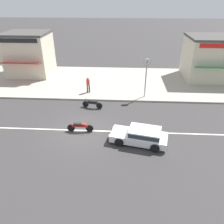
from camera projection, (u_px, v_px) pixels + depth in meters
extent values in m
plane|color=#383535|center=(83.00, 130.00, 16.33)|extent=(160.00, 160.00, 0.00)
cube|color=silver|center=(83.00, 130.00, 16.33)|extent=(50.40, 0.14, 0.01)
cube|color=#ADA393|center=(98.00, 81.00, 25.12)|extent=(68.00, 10.00, 0.15)
cube|color=white|center=(139.00, 137.00, 14.87)|extent=(4.05, 2.32, 0.48)
cube|color=white|center=(145.00, 132.00, 14.56)|extent=(2.34, 1.81, 0.46)
cube|color=#28333D|center=(145.00, 132.00, 14.56)|extent=(2.26, 1.82, 0.29)
cube|color=black|center=(111.00, 134.00, 15.38)|extent=(0.44, 1.52, 0.28)
cube|color=white|center=(109.00, 136.00, 14.81)|extent=(0.13, 0.25, 0.14)
cube|color=white|center=(114.00, 128.00, 15.73)|extent=(0.13, 0.25, 0.14)
cylinder|color=black|center=(119.00, 142.00, 14.57)|extent=(0.63, 0.34, 0.60)
cylinder|color=black|center=(124.00, 130.00, 15.82)|extent=(0.63, 0.34, 0.60)
cylinder|color=black|center=(155.00, 148.00, 14.03)|extent=(0.63, 0.34, 0.60)
cylinder|color=black|center=(157.00, 135.00, 15.28)|extent=(0.63, 0.34, 0.60)
cylinder|color=black|center=(86.00, 104.00, 19.55)|extent=(0.57, 0.21, 0.56)
cylinder|color=black|center=(99.00, 106.00, 19.25)|extent=(0.57, 0.21, 0.56)
cube|color=black|center=(92.00, 103.00, 19.30)|extent=(1.11, 0.37, 0.18)
cube|color=black|center=(94.00, 102.00, 19.20)|extent=(0.62, 0.36, 0.12)
ellipsoid|color=black|center=(90.00, 101.00, 19.30)|extent=(0.44, 0.32, 0.22)
cylinder|color=#232326|center=(86.00, 99.00, 19.30)|extent=(0.15, 0.55, 0.03)
cylinder|color=black|center=(90.00, 128.00, 16.07)|extent=(0.56, 0.10, 0.56)
cylinder|color=black|center=(71.00, 128.00, 16.13)|extent=(0.56, 0.10, 0.56)
cube|color=red|center=(80.00, 126.00, 16.00)|extent=(1.17, 0.15, 0.18)
cube|color=black|center=(78.00, 124.00, 15.94)|extent=(0.62, 0.24, 0.12)
ellipsoid|color=red|center=(83.00, 124.00, 15.93)|extent=(0.40, 0.24, 0.22)
cylinder|color=#232326|center=(89.00, 123.00, 15.83)|extent=(0.03, 0.56, 0.03)
cylinder|color=#9E9EA3|center=(146.00, 81.00, 20.49)|extent=(0.12, 0.12, 3.12)
cylinder|color=#9E9EA3|center=(147.00, 62.00, 19.59)|extent=(0.60, 0.18, 0.60)
cylinder|color=white|center=(147.00, 62.00, 19.51)|extent=(0.53, 0.02, 0.53)
cylinder|color=white|center=(147.00, 62.00, 19.68)|extent=(0.53, 0.02, 0.53)
cube|color=black|center=(147.00, 62.00, 19.50)|extent=(0.21, 0.01, 0.21)
cube|color=black|center=(147.00, 62.00, 19.50)|extent=(0.03, 0.01, 0.43)
cylinder|color=#333338|center=(87.00, 89.00, 21.99)|extent=(0.14, 0.14, 0.79)
cylinder|color=#333338|center=(89.00, 89.00, 21.98)|extent=(0.14, 0.14, 0.79)
cylinder|color=#D63D33|center=(88.00, 82.00, 21.65)|extent=(0.34, 0.34, 0.59)
sphere|color=tan|center=(88.00, 78.00, 21.46)|extent=(0.21, 0.21, 0.21)
cube|color=beige|center=(30.00, 55.00, 26.08)|extent=(4.88, 4.36, 4.69)
cube|color=#474442|center=(26.00, 33.00, 24.89)|extent=(4.97, 4.45, 0.24)
cube|color=red|center=(21.00, 63.00, 24.01)|extent=(4.39, 0.90, 0.28)
cube|color=black|center=(18.00, 41.00, 23.17)|extent=(4.14, 0.08, 0.44)
cube|color=beige|center=(214.00, 59.00, 24.87)|extent=(6.37, 4.84, 4.50)
cube|color=#474442|center=(219.00, 37.00, 23.72)|extent=(6.50, 4.94, 0.24)
cube|color=#33844C|center=(223.00, 68.00, 22.54)|extent=(5.74, 0.90, 0.28)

